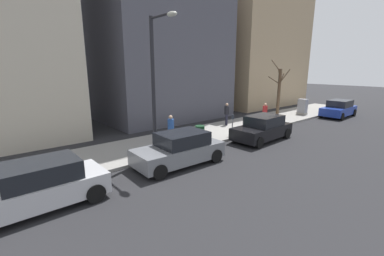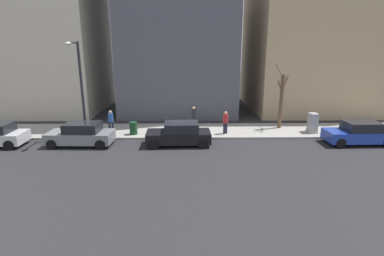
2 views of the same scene
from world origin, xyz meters
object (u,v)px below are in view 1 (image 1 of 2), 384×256
Objects in this scene: parked_car_silver at (37,186)px; pedestrian_far_corner at (171,128)px; pedestrian_near_meter at (265,113)px; parked_car_blue at (339,109)px; parked_car_grey at (180,149)px; parking_meter at (233,123)px; office_tower_left at (242,41)px; trash_bin at (200,133)px; parked_car_black at (262,128)px; pedestrian_midblock at (227,113)px; utility_box at (302,107)px; bare_tree at (279,90)px; streetlamp at (156,76)px.

parked_car_silver is 2.54× the size of pedestrian_far_corner.
parked_car_blue is at bearing -58.63° from pedestrian_near_meter.
parked_car_silver is (-0.09, 5.75, 0.00)m from parked_car_grey.
office_tower_left reaches higher than parking_meter.
parking_meter is at bearing 128.05° from office_tower_left.
pedestrian_near_meter and pedestrian_far_corner have the same top height.
pedestrian_near_meter is at bearing -89.46° from trash_bin.
trash_bin is 0.54× the size of pedestrian_far_corner.
parked_car_black is 4.05m from pedestrian_midblock.
pedestrian_far_corner reaches higher than utility_box.
parked_car_grey is at bearing 106.05° from parking_meter.
bare_tree is 0.33× the size of office_tower_left.
pedestrian_near_meter is (2.18, -15.50, 0.35)m from parked_car_silver.
parked_car_silver is at bearing 92.68° from parked_car_grey.
bare_tree reaches higher than parking_meter.
parked_car_grey is 2.97× the size of utility_box.
parked_car_black is at bearing 103.92° from utility_box.
parked_car_blue is 18.42m from parked_car_grey.
parked_car_grey is at bearing 98.47° from utility_box.
bare_tree is at bearing 57.65° from utility_box.
pedestrian_midblock is (3.89, -7.48, 0.35)m from parked_car_grey.
parked_car_silver is (-0.08, 12.21, 0.00)m from parked_car_black.
parked_car_grey is 2.56× the size of pedestrian_near_meter.
bare_tree is (2.16, -8.74, 1.42)m from parking_meter.
parked_car_black is at bearing 89.07° from parked_car_blue.
parked_car_grey is 2.56× the size of pedestrian_midblock.
parked_car_blue is 2.97× the size of utility_box.
parked_car_blue and parked_car_grey have the same top height.
utility_box is (0.85, -10.80, -0.13)m from parking_meter.
parked_car_blue is 17.27m from pedestrian_far_corner.
bare_tree reaches higher than pedestrian_far_corner.
office_tower_left is at bearing -55.46° from parked_car_grey.
pedestrian_far_corner reaches higher than parked_car_silver.
parked_car_grey is at bearing 146.54° from pedestrian_near_meter.
office_tower_left is (10.47, -9.76, 6.53)m from pedestrian_near_meter.
parked_car_grey is 9.98m from pedestrian_near_meter.
parking_meter is (1.58, 0.99, 0.24)m from parked_car_black.
utility_box is 14.94m from pedestrian_far_corner.
parked_car_grey is at bearing -169.72° from streetlamp.
parked_car_black is 1.00× the size of parked_car_grey.
streetlamp is 3.52m from pedestrian_far_corner.
parked_car_blue is at bearing -97.25° from trash_bin.
parked_car_silver is 9.07m from trash_bin.
pedestrian_far_corner is (2.63, -7.09, 0.35)m from parked_car_silver.
pedestrian_far_corner is (2.53, -1.34, 0.35)m from parked_car_grey.
parking_meter is at bearing -88.33° from streetlamp.
utility_box reaches higher than trash_bin.
parking_meter is (1.57, -5.47, 0.24)m from parked_car_grey.
pedestrian_midblock is at bearing -67.04° from trash_bin.
trash_bin is 0.54× the size of pedestrian_midblock.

